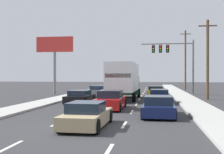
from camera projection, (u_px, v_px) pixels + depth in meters
The scene contains 16 objects.
ground_plane at pixel (130, 94), 37.63m from camera, with size 140.00×140.00×0.00m, color #333335.
sidewalk_right at pixel (183, 97), 31.75m from camera, with size 2.29×80.00×0.14m, color #B2AFA8.
sidewalk_left at pixel (72, 95), 33.61m from camera, with size 2.29×80.00×0.14m, color #B2AFA8.
lane_markings at pixel (125, 97), 31.60m from camera, with size 3.54×57.00×0.01m.
car_gray at pixel (98, 92), 32.77m from camera, with size 1.80×4.50×1.28m.
car_black at pixel (80, 97), 24.83m from camera, with size 2.00×4.23×1.15m.
box_truck at pixel (124, 79), 28.42m from camera, with size 2.81×9.06×3.63m.
car_red at pixel (111, 100), 20.54m from camera, with size 1.93×4.27×1.37m.
car_tan at pixel (87, 116), 13.38m from camera, with size 1.90×4.24×1.20m.
car_yellow at pixel (155, 92), 32.28m from camera, with size 1.82×4.65×1.24m.
car_blue at pixel (159, 97), 24.97m from camera, with size 1.86×4.11×1.22m.
car_navy at pixel (159, 107), 17.00m from camera, with size 2.01×4.38×1.22m.
traffic_signal_mast at pixel (169, 53), 36.40m from camera, with size 6.64×0.69×6.95m.
utility_pole_mid at pixel (208, 58), 28.80m from camera, with size 1.80×0.28×8.06m.
utility_pole_far at pixel (185, 59), 48.59m from camera, with size 1.80×0.28×10.12m.
roadside_billboard at pixel (55, 52), 36.81m from camera, with size 4.90×0.36×7.45m.
Camera 1 is at (3.14, -12.56, 2.43)m, focal length 45.72 mm.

